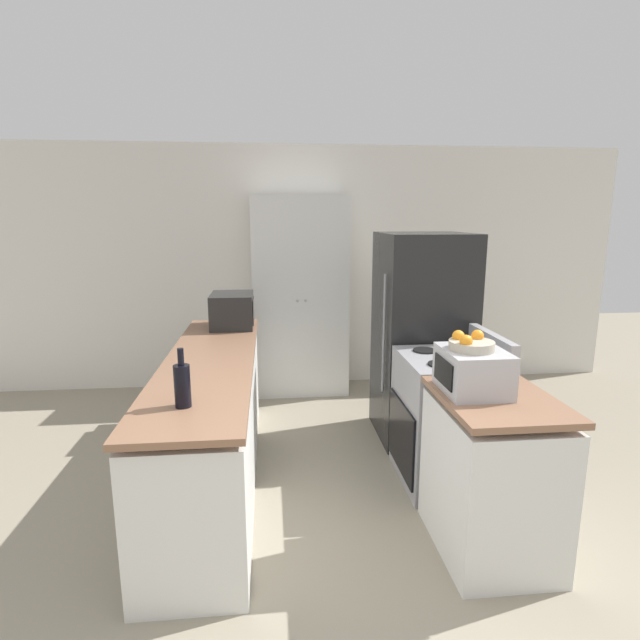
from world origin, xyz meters
TOP-DOWN VIEW (x-y plane):
  - ground_plane at (0.00, 0.00)m, footprint 14.00×14.00m
  - wall_back at (0.00, 3.53)m, footprint 7.00×0.06m
  - counter_left at (-0.81, 1.39)m, footprint 0.60×2.59m
  - counter_right at (0.81, 0.49)m, footprint 0.60×0.77m
  - pantry_cabinet at (-0.08, 3.23)m, footprint 0.98×0.52m
  - stove at (0.83, 1.25)m, footprint 0.66×0.71m
  - refrigerator at (0.87, 2.02)m, footprint 0.74×0.75m
  - microwave at (-0.72, 2.38)m, footprint 0.37×0.46m
  - wine_bottle at (-0.84, 0.51)m, footprint 0.08×0.08m
  - toaster_oven at (0.71, 0.58)m, footprint 0.34×0.39m
  - fruit_bowl at (0.68, 0.58)m, footprint 0.24×0.24m

SIDE VIEW (x-z plane):
  - ground_plane at x=0.00m, z-range 0.00..0.00m
  - counter_left at x=-0.81m, z-range -0.02..0.90m
  - counter_right at x=0.81m, z-range -0.02..0.90m
  - stove at x=0.83m, z-range -0.07..1.00m
  - refrigerator at x=0.87m, z-range 0.00..1.73m
  - wine_bottle at x=-0.84m, z-range 0.88..1.18m
  - toaster_oven at x=0.71m, z-range 0.91..1.15m
  - pantry_cabinet at x=-0.08m, z-range 0.00..2.06m
  - microwave at x=-0.72m, z-range 0.91..1.20m
  - fruit_bowl at x=0.68m, z-range 1.14..1.23m
  - wall_back at x=0.00m, z-range 0.00..2.60m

